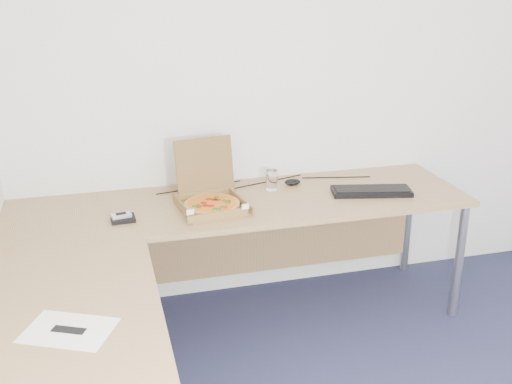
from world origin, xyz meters
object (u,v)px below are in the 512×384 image
object	(u,v)px
keyboard	(371,191)
drinking_glass	(272,180)
pizza_box	(211,200)
wallet	(123,219)
desk	(196,245)

from	to	relation	value
keyboard	drinking_glass	bearing A→B (deg)	170.96
pizza_box	drinking_glass	world-z (taller)	pizza_box
drinking_glass	wallet	world-z (taller)	drinking_glass
desk	keyboard	distance (m)	1.11
keyboard	wallet	distance (m)	1.37
pizza_box	wallet	world-z (taller)	pizza_box
desk	wallet	world-z (taller)	wallet
drinking_glass	wallet	size ratio (longest dim) A/B	0.97
desk	pizza_box	bearing A→B (deg)	68.45
desk	drinking_glass	distance (m)	0.77
pizza_box	drinking_glass	xyz separation A→B (m)	(0.38, 0.18, 0.02)
pizza_box	wallet	distance (m)	0.47
wallet	drinking_glass	bearing A→B (deg)	13.53
drinking_glass	wallet	distance (m)	0.88
pizza_box	drinking_glass	size ratio (longest dim) A/B	3.28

